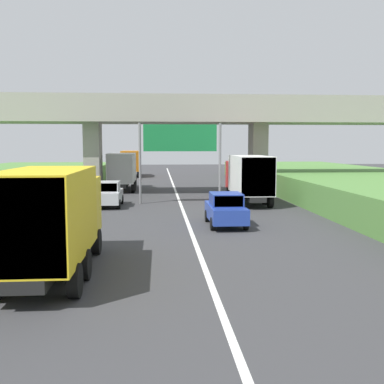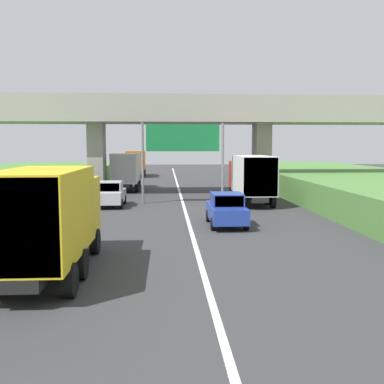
{
  "view_description": "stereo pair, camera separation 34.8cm",
  "coord_description": "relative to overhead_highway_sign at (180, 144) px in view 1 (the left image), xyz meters",
  "views": [
    {
      "loc": [
        -1.55,
        1.0,
        4.16
      ],
      "look_at": [
        0.0,
        21.92,
        2.0
      ],
      "focal_mm": 42.49,
      "sensor_mm": 36.0,
      "label": 1
    },
    {
      "loc": [
        -1.2,
        0.97,
        4.16
      ],
      "look_at": [
        0.0,
        21.92,
        2.0
      ],
      "focal_mm": 42.49,
      "sensor_mm": 36.0,
      "label": 2
    }
  ],
  "objects": [
    {
      "name": "overpass_bridge",
      "position": [
        0.0,
        6.55,
        1.99
      ],
      "size": [
        40.0,
        4.8,
        8.24
      ],
      "color": "#9E998E",
      "rests_on": "ground"
    },
    {
      "name": "truck_white",
      "position": [
        -4.87,
        10.14,
        -2.34
      ],
      "size": [
        2.44,
        7.3,
        3.44
      ],
      "color": "black",
      "rests_on": "ground"
    },
    {
      "name": "car_silver",
      "position": [
        -5.0,
        -1.24,
        -3.42
      ],
      "size": [
        1.86,
        4.1,
        1.72
      ],
      "color": "#B2B5B7",
      "rests_on": "ground"
    },
    {
      "name": "overhead_highway_sign",
      "position": [
        0.0,
        0.0,
        0.0
      ],
      "size": [
        5.88,
        0.18,
        5.74
      ],
      "color": "slate",
      "rests_on": "ground"
    },
    {
      "name": "car_blue",
      "position": [
        1.91,
        -9.21,
        -3.42
      ],
      "size": [
        1.86,
        4.1,
        1.72
      ],
      "color": "#233D9E",
      "rests_on": "ground"
    },
    {
      "name": "truck_red",
      "position": [
        4.83,
        -0.35,
        -2.34
      ],
      "size": [
        2.44,
        7.3,
        3.44
      ],
      "color": "black",
      "rests_on": "ground"
    },
    {
      "name": "truck_orange",
      "position": [
        -5.2,
        28.92,
        -2.34
      ],
      "size": [
        2.44,
        7.3,
        3.44
      ],
      "color": "black",
      "rests_on": "ground"
    },
    {
      "name": "lane_centre_stripe",
      "position": [
        0.0,
        -1.42,
        -4.27
      ],
      "size": [
        0.2,
        103.76,
        0.01
      ],
      "primitive_type": "cube",
      "color": "white",
      "rests_on": "ground"
    },
    {
      "name": "truck_yellow",
      "position": [
        -4.91,
        -17.77,
        -2.34
      ],
      "size": [
        2.44,
        7.3,
        3.44
      ],
      "color": "black",
      "rests_on": "ground"
    }
  ]
}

